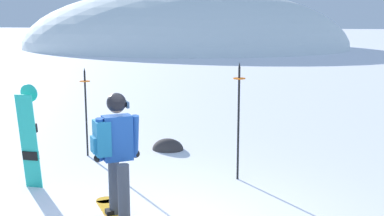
% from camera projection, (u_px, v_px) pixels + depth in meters
% --- Properties ---
extents(ridge_peak_main, '(31.28, 28.16, 11.44)m').
position_uv_depth(ridge_peak_main, '(184.00, 47.00, 47.43)').
color(ridge_peak_main, white).
rests_on(ridge_peak_main, ground).
extents(snowboarder_main, '(1.22, 1.53, 1.71)m').
position_uv_depth(snowboarder_main, '(115.00, 154.00, 6.18)').
color(snowboarder_main, orange).
rests_on(snowboarder_main, ground).
extents(spare_snowboard, '(0.28, 0.21, 1.65)m').
position_uv_depth(spare_snowboard, '(29.00, 137.00, 7.45)').
color(spare_snowboard, '#23B7A3').
rests_on(spare_snowboard, ground).
extents(piste_marker_near, '(0.20, 0.20, 1.95)m').
position_uv_depth(piste_marker_near, '(239.00, 114.00, 7.84)').
color(piste_marker_near, black).
rests_on(piste_marker_near, ground).
extents(piste_marker_far, '(0.20, 0.20, 1.73)m').
position_uv_depth(piste_marker_far, '(86.00, 106.00, 9.26)').
color(piste_marker_far, black).
rests_on(piste_marker_far, ground).
extents(rock_mid, '(0.64, 0.55, 0.45)m').
position_uv_depth(rock_mid, '(168.00, 149.00, 9.88)').
color(rock_mid, '#383333').
rests_on(rock_mid, ground).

